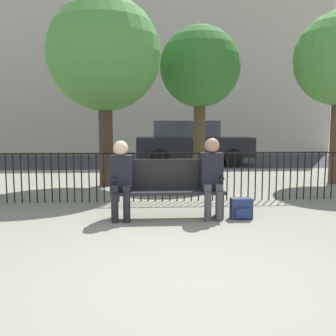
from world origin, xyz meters
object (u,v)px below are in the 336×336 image
at_px(park_bench, 168,186).
at_px(backpack, 241,209).
at_px(seated_person_0, 121,175).
at_px(seated_person_1, 212,173).
at_px(tree_2, 104,55).
at_px(parked_car_0, 191,142).
at_px(tree_0, 200,68).

bearing_deg(park_bench, backpack, -9.46).
distance_m(seated_person_0, seated_person_1, 1.42).
bearing_deg(tree_2, park_bench, -68.31).
bearing_deg(park_bench, seated_person_0, -170.09).
relative_size(park_bench, parked_car_0, 0.42).
distance_m(backpack, tree_0, 5.44).
distance_m(park_bench, seated_person_0, 0.77).
height_order(seated_person_0, tree_0, tree_0).
distance_m(park_bench, tree_2, 4.36).
bearing_deg(seated_person_1, backpack, -8.12).
distance_m(backpack, tree_2, 5.14).
bearing_deg(tree_0, tree_2, -153.92).
relative_size(seated_person_0, tree_2, 0.27).
xyz_separation_m(park_bench, seated_person_0, (-0.73, -0.13, 0.20)).
distance_m(park_bench, tree_0, 5.24).
relative_size(park_bench, tree_0, 0.43).
height_order(seated_person_1, backpack, seated_person_1).
distance_m(tree_0, parked_car_0, 4.05).
distance_m(seated_person_1, parked_car_0, 8.02).
height_order(tree_0, tree_2, tree_2).
height_order(park_bench, seated_person_1, seated_person_1).
bearing_deg(tree_2, seated_person_1, -59.60).
distance_m(backpack, parked_car_0, 8.09).
height_order(seated_person_1, tree_2, tree_2).
bearing_deg(park_bench, tree_0, 75.37).
bearing_deg(seated_person_0, park_bench, 9.91).
xyz_separation_m(seated_person_0, backpack, (1.88, -0.06, -0.54)).
bearing_deg(seated_person_1, park_bench, 169.65).
xyz_separation_m(seated_person_0, parked_car_0, (2.09, 7.99, 0.15)).
bearing_deg(parked_car_0, backpack, -91.52).
bearing_deg(backpack, seated_person_0, 178.04).
height_order(backpack, tree_2, tree_2).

